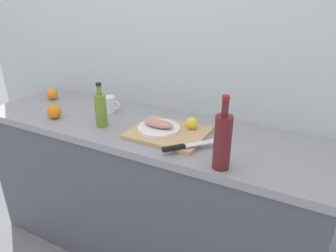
# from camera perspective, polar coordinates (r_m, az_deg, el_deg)

# --- Properties ---
(ground_plane) EXTENTS (12.00, 12.00, 0.00)m
(ground_plane) POSITION_cam_1_polar(r_m,az_deg,el_deg) (2.25, -4.03, -21.26)
(ground_plane) COLOR slate
(back_wall) EXTENTS (3.20, 0.05, 2.50)m
(back_wall) POSITION_cam_1_polar(r_m,az_deg,el_deg) (1.90, 0.12, 13.55)
(back_wall) COLOR silver
(back_wall) RESTS_ON ground_plane
(kitchen_counter) EXTENTS (2.00, 0.60, 0.90)m
(kitchen_counter) POSITION_cam_1_polar(r_m,az_deg,el_deg) (1.95, -4.41, -11.88)
(kitchen_counter) COLOR #4C5159
(kitchen_counter) RESTS_ON ground_plane
(cutting_board) EXTENTS (0.39, 0.31, 0.02)m
(cutting_board) POSITION_cam_1_polar(r_m,az_deg,el_deg) (1.60, 0.00, -1.31)
(cutting_board) COLOR tan
(cutting_board) RESTS_ON kitchen_counter
(white_plate) EXTENTS (0.22, 0.22, 0.01)m
(white_plate) POSITION_cam_1_polar(r_m,az_deg,el_deg) (1.61, -1.73, -0.40)
(white_plate) COLOR white
(white_plate) RESTS_ON cutting_board
(fish_fillet) EXTENTS (0.17, 0.07, 0.04)m
(fish_fillet) POSITION_cam_1_polar(r_m,az_deg,el_deg) (1.60, -1.74, 0.43)
(fish_fillet) COLOR tan
(fish_fillet) RESTS_ON white_plate
(chef_knife) EXTENTS (0.21, 0.24, 0.02)m
(chef_knife) POSITION_cam_1_polar(r_m,az_deg,el_deg) (1.43, 3.06, -3.76)
(chef_knife) COLOR silver
(chef_knife) RESTS_ON cutting_board
(lemon_0) EXTENTS (0.06, 0.06, 0.06)m
(lemon_0) POSITION_cam_1_polar(r_m,az_deg,el_deg) (1.62, 4.45, 0.54)
(lemon_0) COLOR yellow
(lemon_0) RESTS_ON cutting_board
(olive_oil_bottle) EXTENTS (0.06, 0.06, 0.25)m
(olive_oil_bottle) POSITION_cam_1_polar(r_m,az_deg,el_deg) (1.71, -12.41, 3.04)
(olive_oil_bottle) COLOR olive
(olive_oil_bottle) RESTS_ON kitchen_counter
(wine_bottle) EXTENTS (0.07, 0.07, 0.32)m
(wine_bottle) POSITION_cam_1_polar(r_m,az_deg,el_deg) (1.28, 10.12, -2.75)
(wine_bottle) COLOR #59191E
(wine_bottle) RESTS_ON kitchen_counter
(coffee_mug_0) EXTENTS (0.12, 0.08, 0.10)m
(coffee_mug_0) POSITION_cam_1_polar(r_m,az_deg,el_deg) (1.92, -10.83, 3.96)
(coffee_mug_0) COLOR white
(coffee_mug_0) RESTS_ON kitchen_counter
(orange_0) EXTENTS (0.08, 0.08, 0.08)m
(orange_0) POSITION_cam_1_polar(r_m,az_deg,el_deg) (1.92, -20.43, 2.54)
(orange_0) COLOR orange
(orange_0) RESTS_ON kitchen_counter
(orange_1) EXTENTS (0.08, 0.08, 0.08)m
(orange_1) POSITION_cam_1_polar(r_m,az_deg,el_deg) (2.27, -20.74, 5.58)
(orange_1) COLOR orange
(orange_1) RESTS_ON kitchen_counter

